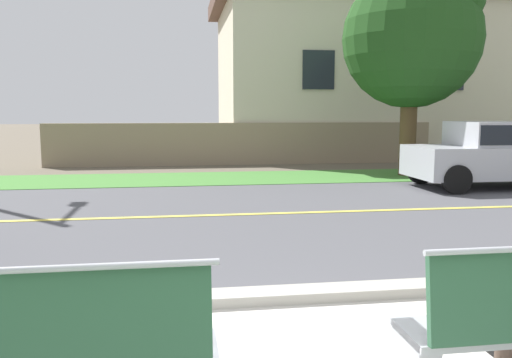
{
  "coord_description": "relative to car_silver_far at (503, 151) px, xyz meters",
  "views": [
    {
      "loc": [
        -0.76,
        -2.24,
        1.76
      ],
      "look_at": [
        0.1,
        3.58,
        1.0
      ],
      "focal_mm": 36.53,
      "sensor_mm": 36.0,
      "label": 1
    }
  ],
  "objects": [
    {
      "name": "curb_edge",
      "position": [
        -6.73,
        -6.55,
        -0.8
      ],
      "size": [
        44.0,
        0.3,
        0.11
      ],
      "primitive_type": "cube",
      "color": "#ADA89E",
      "rests_on": "ground_plane"
    },
    {
      "name": "far_verge_grass",
      "position": [
        -6.73,
        2.59,
        -0.85
      ],
      "size": [
        48.0,
        2.8,
        0.02
      ],
      "primitive_type": "cube",
      "color": "#478438",
      "rests_on": "ground_plane"
    },
    {
      "name": "shade_tree_left",
      "position": [
        -1.09,
        2.43,
        3.13
      ],
      "size": [
        3.72,
        3.72,
        6.14
      ],
      "color": "brown",
      "rests_on": "ground_plane"
    },
    {
      "name": "garden_wall",
      "position": [
        -5.3,
        6.26,
        -0.15
      ],
      "size": [
        13.0,
        0.36,
        1.4
      ],
      "primitive_type": "cube",
      "color": "gray",
      "rests_on": "ground_plane"
    },
    {
      "name": "street_asphalt",
      "position": [
        -6.73,
        -2.4,
        -0.85
      ],
      "size": [
        52.0,
        8.0,
        0.01
      ],
      "primitive_type": "cube",
      "color": "#515156",
      "rests_on": "ground_plane"
    },
    {
      "name": "car_silver_far",
      "position": [
        0.0,
        0.0,
        0.0
      ],
      "size": [
        4.3,
        1.86,
        1.54
      ],
      "color": "#B2B5BC",
      "rests_on": "ground_plane"
    },
    {
      "name": "house_across_street",
      "position": [
        -0.41,
        9.45,
        2.37
      ],
      "size": [
        11.35,
        6.91,
        6.36
      ],
      "color": "beige",
      "rests_on": "ground_plane"
    },
    {
      "name": "ground_plane",
      "position": [
        -6.73,
        -0.9,
        -0.85
      ],
      "size": [
        140.0,
        140.0,
        0.0
      ],
      "primitive_type": "plane",
      "color": "#665B4C"
    },
    {
      "name": "road_centre_line",
      "position": [
        -6.73,
        -2.4,
        -0.84
      ],
      "size": [
        48.0,
        0.14,
        0.01
      ],
      "primitive_type": "cube",
      "color": "#E0CC4C",
      "rests_on": "ground_plane"
    }
  ]
}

